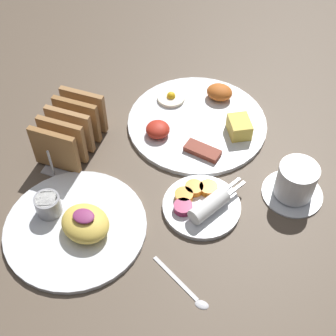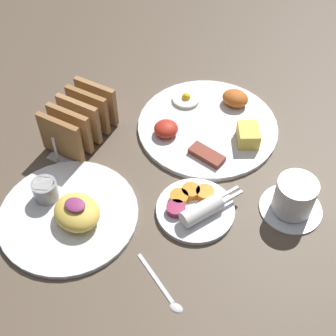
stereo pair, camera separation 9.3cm
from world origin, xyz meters
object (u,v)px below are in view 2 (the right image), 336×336
(toast_rack, at_px, (80,121))
(coffee_cup, at_px, (294,198))
(plate_condiments, at_px, (195,208))
(plate_breakfast, at_px, (209,124))
(plate_foreground, at_px, (69,212))

(toast_rack, relative_size, coffee_cup, 1.50)
(plate_condiments, xyz_separation_m, toast_rack, (-0.31, 0.06, 0.04))
(plate_breakfast, bearing_deg, plate_condiments, -70.92)
(plate_breakfast, relative_size, toast_rack, 1.73)
(plate_breakfast, xyz_separation_m, coffee_cup, (0.23, -0.13, 0.03))
(toast_rack, bearing_deg, plate_condiments, -11.04)
(plate_breakfast, relative_size, coffee_cup, 2.59)
(plate_condiments, xyz_separation_m, coffee_cup, (0.16, 0.09, 0.02))
(plate_breakfast, bearing_deg, toast_rack, -145.20)
(plate_breakfast, height_order, toast_rack, toast_rack)
(plate_breakfast, bearing_deg, coffee_cup, -28.43)
(plate_condiments, bearing_deg, toast_rack, 168.96)
(plate_foreground, relative_size, toast_rack, 1.47)
(plate_foreground, xyz_separation_m, toast_rack, (-0.10, 0.19, 0.03))
(plate_foreground, distance_m, coffee_cup, 0.42)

